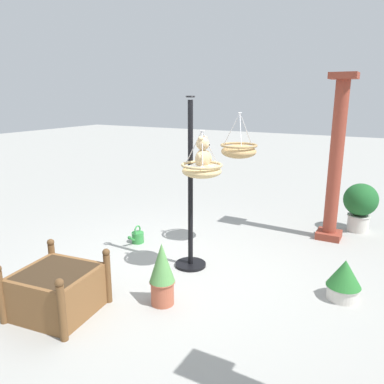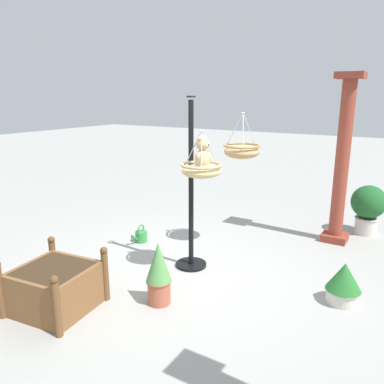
{
  "view_description": "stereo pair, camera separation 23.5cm",
  "coord_description": "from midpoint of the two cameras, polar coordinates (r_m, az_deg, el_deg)",
  "views": [
    {
      "loc": [
        4.25,
        2.43,
        2.39
      ],
      "look_at": [
        0.01,
        0.1,
        1.14
      ],
      "focal_mm": 35.22,
      "sensor_mm": 36.0,
      "label": 1
    },
    {
      "loc": [
        4.13,
        2.63,
        2.39
      ],
      "look_at": [
        0.01,
        0.1,
        1.14
      ],
      "focal_mm": 35.22,
      "sensor_mm": 36.0,
      "label": 2
    }
  ],
  "objects": [
    {
      "name": "potted_plant_bushy_green",
      "position": [
        4.48,
        -6.09,
        -12.16
      ],
      "size": [
        0.3,
        0.3,
        0.76
      ],
      "color": "#AD563D",
      "rests_on": "ground"
    },
    {
      "name": "greenhouse_pillar_left",
      "position": [
        6.57,
        19.97,
        4.2
      ],
      "size": [
        0.42,
        0.42,
        2.73
      ],
      "color": "brown",
      "rests_on": "ground"
    },
    {
      "name": "ground_plane",
      "position": [
        5.45,
        -2.16,
        -11.56
      ],
      "size": [
        40.0,
        40.0,
        0.0
      ],
      "primitive_type": "plane",
      "color": "#9E9E99"
    },
    {
      "name": "potted_plant_fern_front",
      "position": [
        7.32,
        23.3,
        -1.67
      ],
      "size": [
        0.59,
        0.59,
        0.88
      ],
      "color": "beige",
      "rests_on": "ground"
    },
    {
      "name": "display_pole_central",
      "position": [
        5.27,
        -1.51,
        -3.86
      ],
      "size": [
        0.44,
        0.44,
        2.38
      ],
      "color": "black",
      "rests_on": "ground"
    },
    {
      "name": "hanging_basket_left_high",
      "position": [
        5.77,
        5.93,
        6.28
      ],
      "size": [
        0.56,
        0.56,
        0.69
      ],
      "color": "tan"
    },
    {
      "name": "potted_plant_small_succulent",
      "position": [
        4.92,
        20.74,
        -12.31
      ],
      "size": [
        0.41,
        0.41,
        0.5
      ],
      "color": "beige",
      "rests_on": "ground"
    },
    {
      "name": "wooden_planter_box",
      "position": [
        4.65,
        -21.14,
        -13.66
      ],
      "size": [
        0.97,
        0.99,
        0.68
      ],
      "color": "brown",
      "rests_on": "ground"
    },
    {
      "name": "teddy_bear",
      "position": [
        4.79,
        0.33,
        5.57
      ],
      "size": [
        0.3,
        0.26,
        0.43
      ],
      "color": "tan"
    },
    {
      "name": "watering_can",
      "position": [
        6.38,
        -9.33,
        -6.75
      ],
      "size": [
        0.35,
        0.2,
        0.3
      ],
      "color": "#338C3F",
      "rests_on": "ground"
    },
    {
      "name": "hanging_basket_with_teddy",
      "position": [
        4.83,
        0.1,
        3.39
      ],
      "size": [
        0.54,
        0.54,
        0.61
      ],
      "color": "tan"
    }
  ]
}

